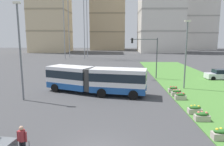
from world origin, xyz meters
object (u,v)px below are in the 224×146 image
Objects in this scene: apartment_tower_centre at (161,2)px; apartment_tower_eastcentre at (196,9)px; flower_planter_3 at (180,96)px; traffic_light_far_right at (148,51)px; car_black_sedan at (73,73)px; streetlight_left at (20,48)px; car_white_van at (221,75)px; flower_planter_5 at (173,90)px; apartment_tower_westcentre at (108,15)px; flower_planter_4 at (177,93)px; articulated_bus at (95,79)px; flower_planter_1 at (202,116)px; streetlight_median at (186,52)px; pedestrian_crossing at (22,139)px; flower_planter_0 at (221,134)px; apartment_tower_west at (50,2)px.

apartment_tower_eastcentre is at bearing 43.78° from apartment_tower_centre.
traffic_light_far_right is (-1.74, 11.47, 3.93)m from flower_planter_3.
car_black_sedan is 103.47m from apartment_tower_eastcentre.
apartment_tower_eastcentre is at bearing 62.22° from streetlight_left.
traffic_light_far_right reaches higher than car_white_van.
car_white_van is at bearing -2.13° from car_black_sedan.
apartment_tower_westcentre reaches higher than flower_planter_5.
car_white_van is at bearing 46.15° from flower_planter_4.
articulated_bus is at bearing -106.29° from apartment_tower_centre.
flower_planter_4 is 98.28m from apartment_tower_westcentre.
flower_planter_4 is (0.00, 6.92, 0.00)m from flower_planter_1.
streetlight_median is at bearing 61.87° from flower_planter_4.
pedestrian_crossing is 15.67m from flower_planter_3.
apartment_tower_eastcentre is at bearing 64.86° from articulated_bus.
articulated_bus is 11.91m from traffic_light_far_right.
flower_planter_3 and flower_planter_4 have the same top height.
flower_planter_0 is (13.67, -20.58, -0.33)m from car_black_sedan.
car_white_van is 0.10× the size of apartment_tower_eastcentre.
car_white_van reaches higher than flower_planter_3.
pedestrian_crossing is 0.21× the size of streetlight_median.
streetlight_left is 0.26× the size of apartment_tower_westcentre.
streetlight_left is 0.22× the size of apartment_tower_centre.
apartment_tower_westcentre is (-11.94, 97.19, 18.29)m from flower_planter_3.
apartment_tower_eastcentre is (23.96, 22.96, -0.30)m from apartment_tower_centre.
traffic_light_far_right is (7.30, 9.01, 2.70)m from articulated_bus.
flower_planter_1 is 86.30m from apartment_tower_centre.
apartment_tower_west is (-37.63, 83.08, 22.39)m from flower_planter_1.
car_black_sedan is 16.51m from flower_planter_5.
apartment_tower_west is at bearing 114.37° from flower_planter_1.
car_white_van is at bearing -54.64° from apartment_tower_west.
streetlight_left is at bearing -92.46° from apartment_tower_westcentre.
car_white_van is at bearing -107.07° from apartment_tower_eastcentre.
streetlight_median reaches higher than car_white_van.
flower_planter_3 is 0.13× the size of streetlight_median.
flower_planter_4 is at bearing 46.22° from pedestrian_crossing.
apartment_tower_eastcentre is at bearing 66.51° from traffic_light_far_right.
car_white_van is 4.05× the size of flower_planter_3.
streetlight_median is 102.62m from apartment_tower_eastcentre.
traffic_light_far_right reaches higher than flower_planter_4.
car_black_sedan reaches higher than flower_planter_5.
articulated_bus is 9.13m from flower_planter_5.
flower_planter_0 is at bearing -90.00° from flower_planter_1.
apartment_tower_westcentre is (-13.84, 92.26, 14.06)m from streetlight_median.
articulated_bus is 10.69m from car_black_sedan.
flower_planter_5 is at bearing -78.64° from traffic_light_far_right.
car_black_sedan is 0.47× the size of streetlight_left.
streetlight_left is 1.16× the size of streetlight_median.
streetlight_median is at bearing 16.32° from streetlight_left.
car_black_sedan is 4.16× the size of flower_planter_3.
articulated_bus is 6.86× the size of pedestrian_crossing.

